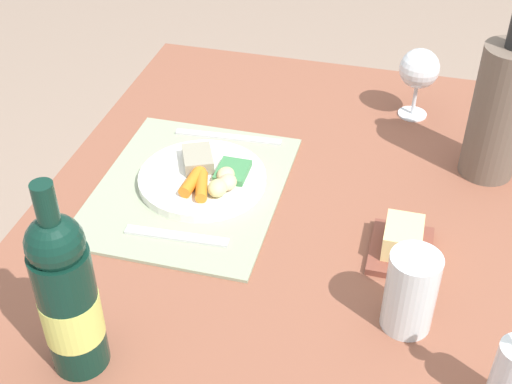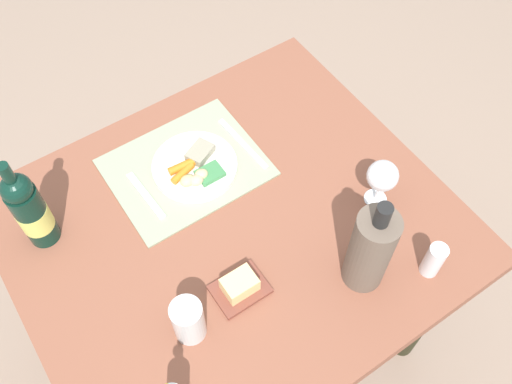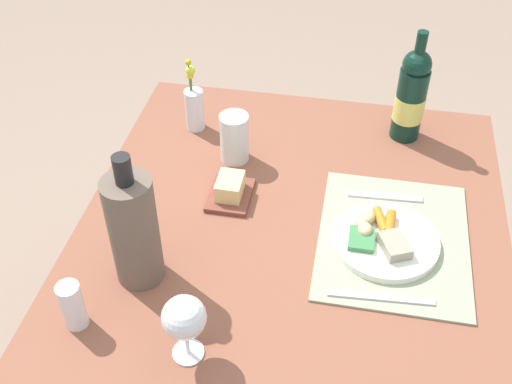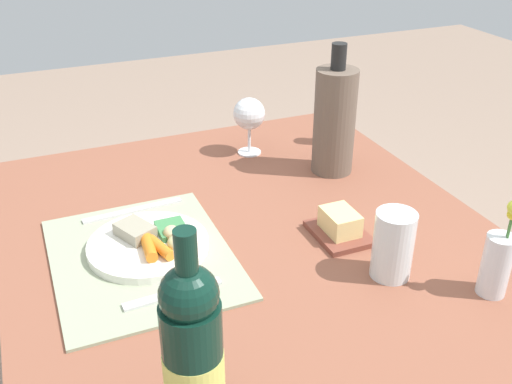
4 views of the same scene
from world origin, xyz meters
The scene contains 12 objects.
ground_plane centered at (0.00, 0.00, 0.00)m, with size 8.00×8.00×0.00m, color gray.
dining_table centered at (0.00, 0.00, 0.65)m, with size 1.10×0.97×0.77m.
placemat centered at (0.01, -0.23, 0.77)m, with size 0.41×0.33×0.01m, color #97A282.
dinner_plate centered at (-0.01, -0.21, 0.79)m, with size 0.24×0.24×0.04m.
fork centered at (-0.17, -0.21, 0.77)m, with size 0.02×0.22×0.01m, color silver.
knife centered at (0.14, -0.20, 0.77)m, with size 0.02×0.18×0.01m, color silver.
wine_bottle centered at (0.41, -0.25, 0.89)m, with size 0.08×0.08×0.31m.
butter_dish centered at (0.08, 0.16, 0.79)m, with size 0.13×0.10×0.06m.
wine_glass centered at (-0.36, 0.14, 0.87)m, with size 0.08×0.08×0.15m.
salt_shaker centered at (-0.33, 0.38, 0.82)m, with size 0.05×0.05×0.11m, color white.
cooler_bottle centered at (-0.19, 0.29, 0.90)m, with size 0.10×0.10×0.32m.
water_tumbler centered at (0.23, 0.18, 0.82)m, with size 0.07×0.07×0.13m.
Camera 2 is at (0.36, 0.64, 2.06)m, focal length 40.07 mm.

